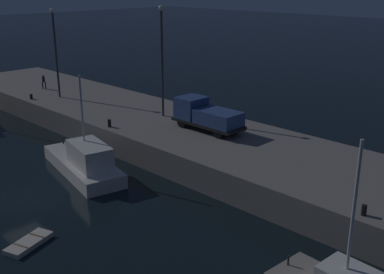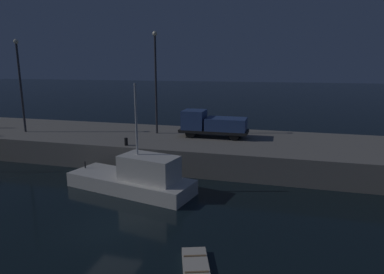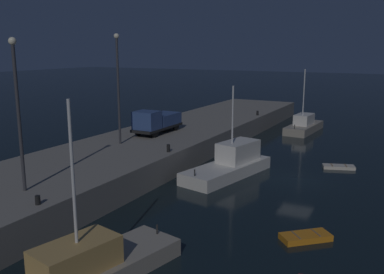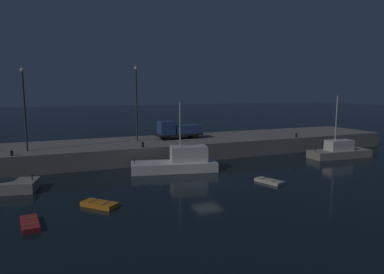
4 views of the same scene
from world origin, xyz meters
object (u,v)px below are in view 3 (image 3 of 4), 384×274
at_px(fishing_boat_blue, 91,266).
at_px(rowboat_white_mid, 306,237).
at_px(lamp_post_west, 18,105).
at_px(bollard_east, 38,200).
at_px(fishing_trawler_red, 231,164).
at_px(lamp_post_east, 118,82).
at_px(bollard_west, 257,113).
at_px(dinghy_orange_near, 339,167).
at_px(bollard_central, 168,148).
at_px(fishing_boat_white, 304,125).
at_px(utility_truck, 156,121).

bearing_deg(fishing_boat_blue, rowboat_white_mid, -40.22).
bearing_deg(lamp_post_west, bollard_east, -117.35).
xyz_separation_m(fishing_trawler_red, lamp_post_east, (-2.15, 9.55, 6.49)).
distance_m(fishing_trawler_red, lamp_post_east, 11.75).
bearing_deg(bollard_west, dinghy_orange_near, -137.02).
height_order(fishing_boat_blue, lamp_post_west, lamp_post_west).
bearing_deg(rowboat_white_mid, bollard_central, 62.52).
bearing_deg(dinghy_orange_near, lamp_post_west, 145.44).
relative_size(fishing_trawler_red, rowboat_white_mid, 3.38).
bearing_deg(fishing_boat_blue, fishing_boat_white, -0.07).
xyz_separation_m(dinghy_orange_near, rowboat_white_mid, (-15.43, -0.72, 0.03)).
distance_m(fishing_boat_blue, fishing_boat_white, 39.43).
relative_size(fishing_boat_white, utility_truck, 1.34).
bearing_deg(bollard_central, fishing_boat_white, -12.20).
relative_size(fishing_boat_white, lamp_post_west, 0.94).
bearing_deg(bollard_central, lamp_post_east, 83.16).
bearing_deg(utility_truck, lamp_post_west, -172.33).
bearing_deg(fishing_boat_blue, lamp_post_west, 67.18).
bearing_deg(fishing_boat_blue, lamp_post_east, 33.35).
relative_size(rowboat_white_mid, utility_truck, 0.45).
relative_size(fishing_trawler_red, bollard_central, 15.15).
bearing_deg(fishing_trawler_red, bollard_east, 164.77).
relative_size(fishing_boat_blue, bollard_east, 17.33).
height_order(fishing_boat_white, dinghy_orange_near, fishing_boat_white).
bearing_deg(bollard_central, bollard_east, 179.53).
height_order(fishing_boat_blue, rowboat_white_mid, fishing_boat_blue).
distance_m(rowboat_white_mid, bollard_east, 14.51).
xyz_separation_m(lamp_post_east, bollard_east, (-13.91, -5.18, -5.13)).
height_order(bollard_west, bollard_central, bollard_central).
relative_size(dinghy_orange_near, bollard_east, 5.74).
distance_m(lamp_post_east, utility_truck, 6.84).
xyz_separation_m(lamp_post_west, utility_truck, (18.05, 2.43, -3.85)).
relative_size(fishing_boat_white, bollard_east, 16.51).
bearing_deg(lamp_post_west, bollard_west, -4.28).
distance_m(lamp_post_east, bollard_central, 7.35).
distance_m(lamp_post_east, bollard_east, 15.71).
bearing_deg(bollard_east, bollard_west, -0.12).
bearing_deg(fishing_boat_blue, bollard_west, 8.04).
distance_m(fishing_trawler_red, lamp_post_west, 17.42).
distance_m(fishing_boat_white, rowboat_white_mid, 31.57).
height_order(rowboat_white_mid, bollard_central, bollard_central).
bearing_deg(utility_truck, lamp_post_east, 176.85).
height_order(fishing_trawler_red, fishing_boat_white, fishing_boat_white).
height_order(lamp_post_west, bollard_west, lamp_post_west).
distance_m(utility_truck, bollard_central, 7.89).
xyz_separation_m(fishing_boat_blue, bollard_east, (1.99, 5.29, 1.50)).
height_order(fishing_trawler_red, bollard_east, fishing_trawler_red).
xyz_separation_m(bollard_central, bollard_east, (-13.28, 0.11, -0.06)).
xyz_separation_m(utility_truck, bollard_east, (-19.32, -4.88, -0.95)).
bearing_deg(fishing_trawler_red, lamp_post_east, 102.69).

